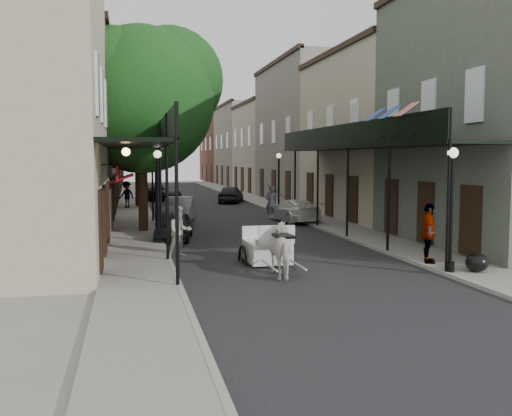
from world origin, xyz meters
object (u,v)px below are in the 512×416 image
carriage (264,232)px  pedestrian_sidewalk_right (429,233)px  lamppost_right_near (451,208)px  car_right_near (294,211)px  car_left_near (174,225)px  car_right_far (231,194)px  car_left_far (159,192)px  tree_far (142,125)px  lamppost_left (158,195)px  horse (285,250)px  lamppost_right_far (279,181)px  car_left_mid (179,210)px  tree_near (150,94)px  pedestrian_walking (180,231)px  pedestrian_sidewalk_left (127,194)px

carriage → pedestrian_sidewalk_right: carriage is taller
lamppost_right_near → car_right_near: 14.98m
car_left_near → car_right_far: (5.97, 19.65, 0.07)m
lamppost_right_near → car_left_far: (-6.91, 32.80, -1.38)m
tree_far → lamppost_left: tree_far is taller
lamppost_right_near → horse: lamppost_right_near is taller
lamppost_right_far → lamppost_left: bearing=-124.3°
car_right_far → car_left_mid: bearing=86.7°
lamppost_left → horse: lamppost_left is taller
lamppost_right_near → car_left_mid: 17.40m
car_left_far → car_right_far: size_ratio=1.20×
tree_near → car_left_near: (0.83, -2.76, -5.87)m
tree_near → pedestrian_walking: (0.70, -7.09, -5.58)m
pedestrian_walking → pedestrian_sidewalk_left: 19.82m
lamppost_left → carriage: lamppost_left is taller
lamppost_left → horse: 7.86m
tree_near → car_left_near: bearing=-73.3°
tree_far → lamppost_right_near: size_ratio=2.32×
lamppost_right_near → car_left_near: size_ratio=1.02×
pedestrian_sidewalk_left → car_right_near: size_ratio=0.42×
tree_near → pedestrian_walking: size_ratio=5.29×
horse → tree_near: bearing=-73.7°
lamppost_right_far → horse: size_ratio=1.98×
tree_far → car_right_far: size_ratio=2.12×
carriage → car_right_near: size_ratio=0.61×
lamppost_left → car_right_near: (7.70, 6.91, -1.42)m
car_left_near → car_right_near: 8.87m
car_left_far → car_left_mid: bearing=-113.0°
lamppost_left → pedestrian_walking: size_ratio=2.04×
lamppost_right_far → car_right_far: lamppost_right_far is taller
lamppost_right_far → car_right_near: lamppost_right_far is taller
horse → car_left_near: 8.82m
horse → car_left_mid: horse is taller
car_left_far → pedestrian_walking: bearing=-115.1°
car_left_mid → pedestrian_sidewalk_left: bearing=118.6°
car_right_far → pedestrian_walking: bearing=94.1°
horse → pedestrian_walking: size_ratio=1.03×
car_left_mid → tree_near: bearing=-101.9°
lamppost_right_near → carriage: size_ratio=1.40×
lamppost_right_near → car_right_near: bearing=91.9°
pedestrian_sidewalk_left → pedestrian_sidewalk_right: (9.62, -23.37, 0.06)m
car_left_far → car_right_far: car_right_far is taller
lamppost_right_far → pedestrian_walking: size_ratio=2.04×
lamppost_left → car_left_near: (0.73, 1.42, -1.43)m
tree_far → car_left_mid: size_ratio=2.04×
car_left_mid → car_right_near: 6.30m
lamppost_right_far → car_left_mid: lamppost_right_far is taller
tree_far → car_left_mid: 11.52m
carriage → car_left_near: size_ratio=0.73×
pedestrian_walking → horse: bearing=-70.3°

